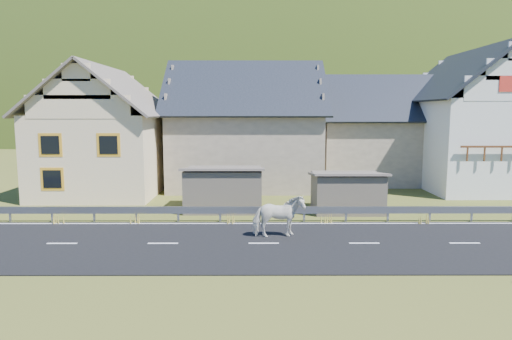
{
  "coord_description": "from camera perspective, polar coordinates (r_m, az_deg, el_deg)",
  "views": [
    {
      "loc": [
        -0.36,
        -17.55,
        5.25
      ],
      "look_at": [
        -0.29,
        3.1,
        2.58
      ],
      "focal_mm": 32.0,
      "sensor_mm": 36.0,
      "label": 1
    }
  ],
  "objects": [
    {
      "name": "ground",
      "position": [
        18.33,
        0.96,
        -9.27
      ],
      "size": [
        160.0,
        160.0,
        0.0
      ],
      "primitive_type": "plane",
      "color": "#404B1A",
      "rests_on": "ground"
    },
    {
      "name": "guardrail",
      "position": [
        21.75,
        0.77,
        -5.07
      ],
      "size": [
        28.1,
        0.09,
        0.75
      ],
      "color": "#93969B",
      "rests_on": "ground"
    },
    {
      "name": "house_stone_a",
      "position": [
        32.57,
        -1.31,
        6.29
      ],
      "size": [
        10.8,
        9.8,
        8.9
      ],
      "color": "tan",
      "rests_on": "ground"
    },
    {
      "name": "lane_markings",
      "position": [
        18.31,
        0.96,
        -9.14
      ],
      "size": [
        60.0,
        6.6,
        0.01
      ],
      "primitive_type": "cube",
      "color": "silver",
      "rests_on": "road"
    },
    {
      "name": "house_stone_b",
      "position": [
        35.81,
        15.04,
        5.51
      ],
      "size": [
        9.8,
        8.8,
        8.1
      ],
      "color": "tan",
      "rests_on": "ground"
    },
    {
      "name": "house_cream",
      "position": [
        31.1,
        -18.33,
        5.36
      ],
      "size": [
        7.8,
        9.8,
        8.3
      ],
      "color": "beige",
      "rests_on": "ground"
    },
    {
      "name": "shed_right",
      "position": [
        24.42,
        11.31,
        -2.79
      ],
      "size": [
        3.8,
        2.9,
        2.2
      ],
      "primitive_type": "cube",
      "color": "#716757",
      "rests_on": "ground"
    },
    {
      "name": "road",
      "position": [
        18.32,
        0.96,
        -9.21
      ],
      "size": [
        60.0,
        7.0,
        0.04
      ],
      "primitive_type": "cube",
      "color": "black",
      "rests_on": "ground"
    },
    {
      "name": "mountain",
      "position": [
        199.23,
        1.37,
        0.1
      ],
      "size": [
        440.0,
        280.0,
        260.0
      ],
      "primitive_type": "ellipsoid",
      "color": "#1A320D",
      "rests_on": "ground"
    },
    {
      "name": "shed_left",
      "position": [
        24.47,
        -4.02,
        -2.4
      ],
      "size": [
        4.3,
        3.3,
        2.4
      ],
      "primitive_type": "cube",
      "color": "#716757",
      "rests_on": "ground"
    },
    {
      "name": "horse",
      "position": [
        18.99,
        2.83,
        -5.79
      ],
      "size": [
        1.28,
        2.22,
        1.77
      ],
      "primitive_type": "imported",
      "rotation": [
        0.0,
        0.0,
        1.73
      ],
      "color": "silver",
      "rests_on": "road"
    },
    {
      "name": "conifer_patch",
      "position": [
        138.77,
        -23.55,
        7.09
      ],
      "size": [
        76.0,
        50.0,
        28.0
      ],
      "primitive_type": "ellipsoid",
      "color": "black",
      "rests_on": "ground"
    },
    {
      "name": "house_white",
      "position": [
        35.09,
        25.95,
        6.34
      ],
      "size": [
        8.8,
        10.8,
        9.7
      ],
      "color": "silver",
      "rests_on": "ground"
    }
  ]
}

